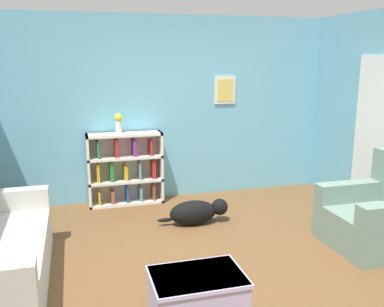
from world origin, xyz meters
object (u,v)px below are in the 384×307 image
(vase, at_px, (118,122))
(bookshelf, at_px, (125,169))
(dog, at_px, (197,212))
(coffee_table, at_px, (197,298))
(recliner_chair, at_px, (379,216))

(vase, bearing_deg, bookshelf, 16.67)
(dog, relative_size, vase, 3.26)
(coffee_table, height_order, vase, vase)
(bookshelf, distance_m, vase, 0.67)
(bookshelf, distance_m, dog, 1.31)
(recliner_chair, xyz_separation_m, coffee_table, (-2.30, -0.83, -0.12))
(dog, bearing_deg, coffee_table, -106.13)
(vase, bearing_deg, recliner_chair, -39.71)
(bookshelf, bearing_deg, coffee_table, -86.46)
(coffee_table, distance_m, vase, 3.11)
(bookshelf, xyz_separation_m, dog, (0.75, -1.02, -0.34))
(coffee_table, xyz_separation_m, dog, (0.57, 1.95, -0.06))
(coffee_table, distance_m, dog, 2.03)
(recliner_chair, distance_m, dog, 2.08)
(recliner_chair, height_order, vase, vase)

